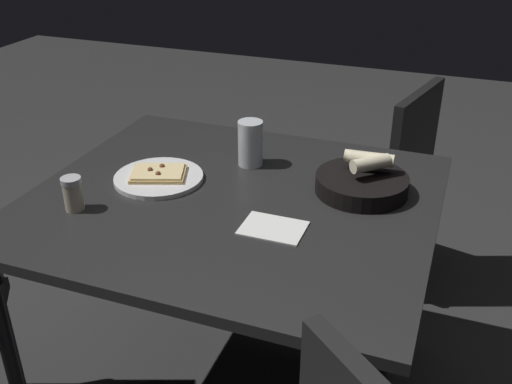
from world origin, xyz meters
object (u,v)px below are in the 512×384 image
(beer_glass, at_px, (250,146))
(chair_near, at_px, (381,172))
(pepper_shaker, at_px, (73,195))
(dining_table, at_px, (233,215))
(bread_basket, at_px, (363,181))
(pizza_plate, at_px, (159,177))

(beer_glass, relative_size, chair_near, 0.17)
(pepper_shaker, relative_size, chair_near, 0.11)
(dining_table, bearing_deg, chair_near, 71.02)
(bread_basket, xyz_separation_m, pepper_shaker, (-0.70, -0.37, 0.01))
(pizza_plate, distance_m, bread_basket, 0.59)
(dining_table, xyz_separation_m, pepper_shaker, (-0.37, -0.21, 0.10))
(beer_glass, distance_m, chair_near, 0.78)
(bread_basket, bearing_deg, pizza_plate, -166.72)
(pizza_plate, xyz_separation_m, chair_near, (0.53, 0.83, -0.27))
(pizza_plate, distance_m, pepper_shaker, 0.27)
(bread_basket, height_order, chair_near, bread_basket)
(beer_glass, height_order, chair_near, beer_glass)
(dining_table, height_order, pepper_shaker, pepper_shaker)
(bread_basket, distance_m, chair_near, 0.75)
(pepper_shaker, height_order, chair_near, chair_near)
(dining_table, bearing_deg, bread_basket, 25.09)
(pepper_shaker, bearing_deg, pizza_plate, 61.83)
(dining_table, bearing_deg, pizza_plate, 175.22)
(chair_near, bearing_deg, dining_table, -108.98)
(beer_glass, height_order, pepper_shaker, beer_glass)
(pepper_shaker, xyz_separation_m, chair_near, (0.66, 1.06, -0.30))
(pepper_shaker, bearing_deg, dining_table, 30.14)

